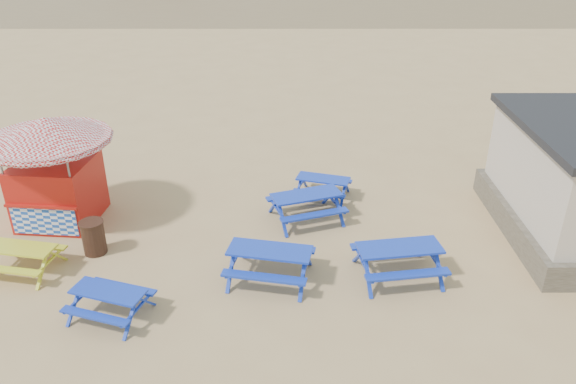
{
  "coord_description": "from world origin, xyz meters",
  "views": [
    {
      "loc": [
        0.9,
        -12.23,
        7.99
      ],
      "look_at": [
        0.91,
        1.5,
        1.0
      ],
      "focal_mm": 35.0,
      "sensor_mm": 36.0,
      "label": 1
    }
  ],
  "objects_px": {
    "picnic_table_yellow": "(23,259)",
    "litter_bin": "(94,237)",
    "picnic_table_blue_a": "(306,207)",
    "picnic_table_blue_b": "(323,188)",
    "ice_cream_kiosk": "(52,157)"
  },
  "relations": [
    {
      "from": "picnic_table_yellow",
      "to": "litter_bin",
      "type": "height_order",
      "value": "litter_bin"
    },
    {
      "from": "picnic_table_blue_a",
      "to": "litter_bin",
      "type": "xyz_separation_m",
      "value": [
        -5.49,
        -1.71,
        0.05
      ]
    },
    {
      "from": "picnic_table_yellow",
      "to": "litter_bin",
      "type": "xyz_separation_m",
      "value": [
        1.48,
        0.85,
        0.11
      ]
    },
    {
      "from": "picnic_table_blue_b",
      "to": "litter_bin",
      "type": "relative_size",
      "value": 2.07
    },
    {
      "from": "picnic_table_blue_b",
      "to": "picnic_table_yellow",
      "type": "distance_m",
      "value": 8.49
    },
    {
      "from": "picnic_table_blue_a",
      "to": "ice_cream_kiosk",
      "type": "bearing_deg",
      "value": 160.63
    },
    {
      "from": "picnic_table_blue_b",
      "to": "picnic_table_yellow",
      "type": "relative_size",
      "value": 1.0
    },
    {
      "from": "picnic_table_yellow",
      "to": "ice_cream_kiosk",
      "type": "relative_size",
      "value": 0.51
    },
    {
      "from": "picnic_table_yellow",
      "to": "litter_bin",
      "type": "distance_m",
      "value": 1.71
    },
    {
      "from": "picnic_table_blue_b",
      "to": "ice_cream_kiosk",
      "type": "distance_m",
      "value": 7.78
    },
    {
      "from": "picnic_table_blue_b",
      "to": "picnic_table_yellow",
      "type": "xyz_separation_m",
      "value": [
        -7.53,
        -3.92,
        0.02
      ]
    },
    {
      "from": "picnic_table_yellow",
      "to": "ice_cream_kiosk",
      "type": "distance_m",
      "value": 3.04
    },
    {
      "from": "ice_cream_kiosk",
      "to": "litter_bin",
      "type": "xyz_separation_m",
      "value": [
        1.45,
        -1.75,
        -1.46
      ]
    },
    {
      "from": "ice_cream_kiosk",
      "to": "litter_bin",
      "type": "height_order",
      "value": "ice_cream_kiosk"
    },
    {
      "from": "picnic_table_yellow",
      "to": "ice_cream_kiosk",
      "type": "bearing_deg",
      "value": 99.95
    }
  ]
}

